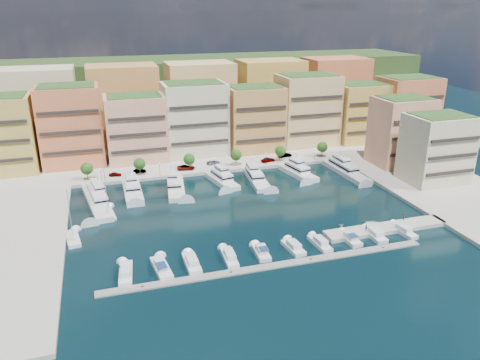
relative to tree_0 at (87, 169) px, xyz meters
The scene contains 60 objects.
ground 52.39m from the tree_0, 39.95° to the right, with size 400.00×400.00×0.00m, color black.
north_quay 49.34m from the tree_0, 35.47° to the left, with size 220.00×64.00×2.00m, color #9E998E.
east_quay 110.22m from the tree_0, 22.14° to the right, with size 34.00×76.00×2.00m, color #9E998E.
hillside 86.46m from the tree_0, 62.40° to the left, with size 240.00×40.00×58.00m, color #243E19.
south_pontoon 73.65m from the tree_0, 59.77° to the right, with size 72.00×2.20×0.35m, color gray.
finger_pier 89.46m from the tree_0, 38.41° to the right, with size 32.00×5.00×2.00m, color #9E998E.
apartment_1 21.20m from the tree_0, 102.21° to the left, with size 20.00×16.50×26.80m.
apartment_2 24.86m from the tree_0, 44.13° to the left, with size 20.00×15.50×22.80m.
apartment_3 43.22m from the tree_0, 25.95° to the left, with size 22.00×16.50×25.80m.
apartment_4 62.75m from the tree_0, 15.37° to the left, with size 20.00×15.50×23.80m.
apartment_5 84.60m from the tree_0, 12.71° to the left, with size 22.00×16.50×26.80m.
apartment_6 105.57m from the tree_0, ahead, with size 20.00×15.50×22.80m.
apartment_7 125.14m from the tree_0, ahead, with size 22.00×16.50×24.80m.
apartment_east_a 103.17m from the tree_0, ahead, with size 18.00×14.50×22.80m.
apartment_east_b 106.96m from the tree_0, 17.17° to the right, with size 18.00×14.50×20.80m.
backblock_0 44.63m from the tree_0, 110.32° to the left, with size 26.00×18.00×30.00m, color beige.
backblock_1 44.63m from the tree_0, 69.68° to the left, with size 26.00×18.00×30.00m, color #C38C49.
backblock_2 61.58m from the tree_0, 41.99° to the left, with size 26.00×18.00×30.00m, color #D5B670.
backblock_3 85.98m from the tree_0, 28.37° to the left, with size 26.00×18.00×30.00m, color gold.
backblock_4 113.10m from the tree_0, 21.09° to the left, with size 26.00×18.00×30.00m, color #DC7249.
tree_0 is the anchor object (origin of this frame).
tree_1 16.00m from the tree_0, ahead, with size 3.80×3.80×5.65m.
tree_2 32.00m from the tree_0, ahead, with size 3.80×3.80×5.65m.
tree_3 48.00m from the tree_0, ahead, with size 3.80×3.80×5.65m.
tree_4 64.00m from the tree_0, ahead, with size 3.80×3.80×5.65m.
tree_5 80.00m from the tree_0, ahead, with size 3.80×3.80×5.65m.
lamppost_0 4.70m from the tree_0, 29.90° to the right, with size 0.30×0.30×4.20m.
lamppost_1 22.14m from the tree_0, ahead, with size 0.30×0.30×4.20m.
lamppost_2 40.08m from the tree_0, ahead, with size 0.30×0.30×4.20m.
lamppost_3 58.05m from the tree_0, ahead, with size 0.30×0.30×4.20m.
lamppost_4 76.04m from the tree_0, ahead, with size 0.30×0.30×4.20m.
yacht_0 17.37m from the tree_0, 82.78° to the right, with size 8.36×27.37×7.30m.
yacht_1 18.15m from the tree_0, 45.52° to the right, with size 4.99×17.77×7.30m.
yacht_2 28.62m from the tree_0, 28.11° to the right, with size 7.18×19.84×7.30m.
yacht_3 41.68m from the tree_0, 16.55° to the right, with size 7.61×16.58×7.30m.
yacht_4 52.45m from the tree_0, 15.07° to the right, with size 6.44×20.11×7.30m.
yacht_5 66.51m from the tree_0, 10.49° to the right, with size 7.91×17.18×7.30m.
yacht_6 82.43m from the tree_0, 10.56° to the right, with size 5.97×23.33×7.30m.
cruiser_0 58.70m from the tree_0, 82.88° to the right, with size 3.49×9.29×2.55m.
cruiser_1 60.06m from the tree_0, 75.95° to the right, with size 3.80×9.42×2.66m.
cruiser_2 61.90m from the tree_0, 70.15° to the right, with size 2.82×8.54×2.55m.
cruiser_3 65.18m from the tree_0, 63.28° to the right, with size 2.89×8.89×2.55m.
cruiser_4 68.81m from the tree_0, 57.77° to the right, with size 3.14×7.26×2.66m.
cruiser_5 73.16m from the tree_0, 52.67° to the right, with size 3.43×7.52×2.55m.
cruiser_6 77.33m from the tree_0, 48.78° to the right, with size 2.93×8.13×2.55m.
cruiser_7 82.63m from the tree_0, 44.74° to the right, with size 2.91×7.26×2.66m.
cruiser_8 87.48m from the tree_0, 41.66° to the right, with size 2.77×7.48×2.55m.
cruiser_9 93.34m from the tree_0, 38.54° to the right, with size 3.48×8.63×2.55m.
sailboat_2 27.13m from the tree_0, 79.28° to the right, with size 3.90×9.01×13.20m.
sailboat_1 39.14m from the tree_0, 95.23° to the right, with size 4.02×9.04×13.20m.
tender_2 86.43m from the tree_0, 37.07° to the right, with size 2.87×4.02×0.83m, color white.
tender_1 78.82m from the tree_0, 39.80° to the right, with size 1.16×1.35×0.71m, color beige.
car_0 8.89m from the tree_0, ahead, with size 1.58×3.92×1.33m, color gray.
car_1 16.44m from the tree_0, ahead, with size 1.43×4.09×1.35m, color gray.
car_2 31.12m from the tree_0, ahead, with size 2.67×5.80×1.61m, color gray.
car_3 41.29m from the tree_0, ahead, with size 1.95×4.80×1.39m, color gray.
car_4 59.83m from the tree_0, ahead, with size 2.02×5.02×1.71m, color gray.
car_5 67.51m from the tree_0, ahead, with size 1.77×5.08×1.67m, color gray.
person_0 85.15m from the tree_0, 41.08° to the right, with size 0.62×0.40×1.69m, color #232E47.
person_1 93.24m from the tree_0, 35.03° to the right, with size 0.90×0.70×1.85m, color #4C352D.
Camera 1 is at (-34.59, -110.49, 51.76)m, focal length 35.00 mm.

